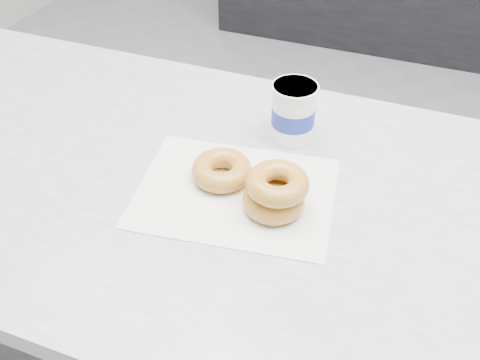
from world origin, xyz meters
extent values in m
plane|color=gray|center=(0.00, 0.00, 0.00)|extent=(5.00, 5.00, 0.00)
cube|color=silver|center=(0.00, -0.60, 0.88)|extent=(3.06, 0.76, 0.04)
cube|color=silver|center=(-0.17, -0.61, 0.90)|extent=(0.37, 0.30, 0.00)
torus|color=#B38731|center=(-0.20, -0.58, 0.92)|extent=(0.13, 0.13, 0.04)
torus|color=#B38731|center=(-0.09, -0.63, 0.92)|extent=(0.10, 0.10, 0.04)
torus|color=#B38731|center=(-0.09, -0.62, 0.96)|extent=(0.12, 0.12, 0.04)
cylinder|color=white|center=(-0.12, -0.42, 0.96)|extent=(0.09, 0.09, 0.12)
cylinder|color=white|center=(-0.12, -0.42, 1.02)|extent=(0.09, 0.09, 0.01)
cylinder|color=navy|center=(-0.12, -0.42, 0.95)|extent=(0.09, 0.09, 0.04)
camera|label=1|loc=(0.08, -1.25, 1.52)|focal=40.00mm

